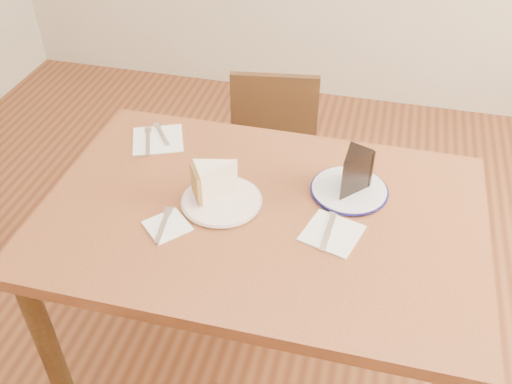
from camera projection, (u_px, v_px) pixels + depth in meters
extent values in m
plane|color=#4D2614|center=(260.00, 369.00, 2.03)|extent=(4.00, 4.00, 0.00)
cube|color=#592C18|center=(261.00, 216.00, 1.57)|extent=(1.20, 0.80, 0.04)
cylinder|color=#311D0E|center=(53.00, 358.00, 1.65)|extent=(0.06, 0.06, 0.71)
cylinder|color=#311D0E|center=(144.00, 209.00, 2.16)|extent=(0.06, 0.06, 0.71)
cylinder|color=#311D0E|center=(436.00, 259.00, 1.96)|extent=(0.06, 0.06, 0.71)
cube|color=black|center=(270.00, 184.00, 2.17)|extent=(0.44, 0.44, 0.04)
cylinder|color=black|center=(311.00, 203.00, 2.43)|extent=(0.04, 0.04, 0.40)
cylinder|color=black|center=(234.00, 198.00, 2.45)|extent=(0.04, 0.04, 0.40)
cylinder|color=black|center=(309.00, 259.00, 2.17)|extent=(0.04, 0.04, 0.40)
cylinder|color=black|center=(222.00, 253.00, 2.20)|extent=(0.04, 0.04, 0.40)
cube|color=black|center=(274.00, 116.00, 2.18)|extent=(0.33, 0.08, 0.35)
cylinder|color=white|center=(222.00, 201.00, 1.58)|extent=(0.21, 0.21, 0.01)
cylinder|color=white|center=(349.00, 190.00, 1.62)|extent=(0.21, 0.21, 0.01)
cube|color=white|center=(167.00, 226.00, 1.51)|extent=(0.15, 0.15, 0.00)
cube|color=white|center=(332.00, 233.00, 1.48)|extent=(0.17, 0.17, 0.00)
cube|color=white|center=(158.00, 140.00, 1.82)|extent=(0.20, 0.20, 0.00)
cube|color=silver|center=(163.00, 225.00, 1.50)|extent=(0.03, 0.14, 0.00)
cube|color=silver|center=(329.00, 229.00, 1.49)|extent=(0.03, 0.17, 0.00)
cube|color=silver|center=(162.00, 134.00, 1.84)|extent=(0.10, 0.12, 0.00)
cube|color=silver|center=(148.00, 142.00, 1.80)|extent=(0.07, 0.15, 0.00)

